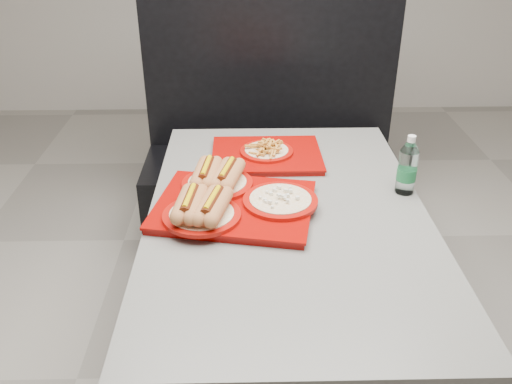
{
  "coord_description": "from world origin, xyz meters",
  "views": [
    {
      "loc": [
        -0.14,
        -1.5,
        1.65
      ],
      "look_at": [
        -0.1,
        -0.02,
        0.83
      ],
      "focal_mm": 38.0,
      "sensor_mm": 36.0,
      "label": 1
    }
  ],
  "objects_px": {
    "tray_far": "(267,153)",
    "water_bottle": "(407,168)",
    "tray_near": "(228,199)",
    "booth_bench": "(271,161)",
    "diner_table": "(287,252)"
  },
  "relations": [
    {
      "from": "booth_bench",
      "to": "tray_far",
      "type": "height_order",
      "value": "booth_bench"
    },
    {
      "from": "water_bottle",
      "to": "booth_bench",
      "type": "bearing_deg",
      "value": 112.7
    },
    {
      "from": "water_bottle",
      "to": "tray_far",
      "type": "bearing_deg",
      "value": 148.74
    },
    {
      "from": "tray_near",
      "to": "water_bottle",
      "type": "distance_m",
      "value": 0.61
    },
    {
      "from": "booth_bench",
      "to": "tray_far",
      "type": "distance_m",
      "value": 0.79
    },
    {
      "from": "diner_table",
      "to": "water_bottle",
      "type": "xyz_separation_m",
      "value": [
        0.41,
        0.12,
        0.26
      ]
    },
    {
      "from": "booth_bench",
      "to": "tray_near",
      "type": "bearing_deg",
      "value": -100.13
    },
    {
      "from": "tray_near",
      "to": "tray_far",
      "type": "distance_m",
      "value": 0.41
    },
    {
      "from": "tray_near",
      "to": "tray_far",
      "type": "height_order",
      "value": "tray_near"
    },
    {
      "from": "tray_near",
      "to": "tray_far",
      "type": "bearing_deg",
      "value": 70.07
    },
    {
      "from": "diner_table",
      "to": "tray_far",
      "type": "relative_size",
      "value": 3.37
    },
    {
      "from": "tray_far",
      "to": "water_bottle",
      "type": "distance_m",
      "value": 0.54
    },
    {
      "from": "diner_table",
      "to": "tray_far",
      "type": "distance_m",
      "value": 0.44
    },
    {
      "from": "booth_bench",
      "to": "water_bottle",
      "type": "distance_m",
      "value": 1.15
    },
    {
      "from": "tray_near",
      "to": "diner_table",
      "type": "bearing_deg",
      "value": -4.09
    }
  ]
}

